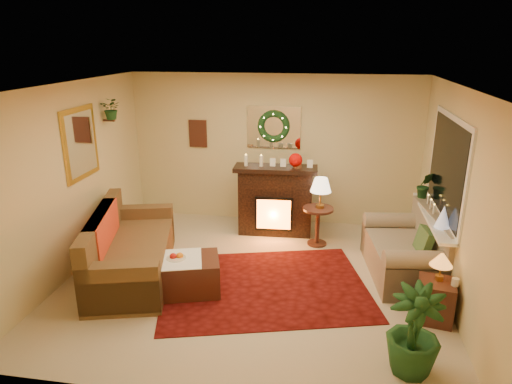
% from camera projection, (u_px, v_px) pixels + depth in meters
% --- Properties ---
extents(floor, '(5.00, 5.00, 0.00)m').
position_uv_depth(floor, '(252.00, 279.00, 6.25)').
color(floor, beige).
rests_on(floor, ground).
extents(ceiling, '(5.00, 5.00, 0.00)m').
position_uv_depth(ceiling, '(251.00, 86.00, 5.43)').
color(ceiling, white).
rests_on(ceiling, ground).
extents(wall_back, '(5.00, 5.00, 0.00)m').
position_uv_depth(wall_back, '(274.00, 150.00, 7.95)').
color(wall_back, '#EFD88C').
rests_on(wall_back, ground).
extents(wall_front, '(5.00, 5.00, 0.00)m').
position_uv_depth(wall_front, '(205.00, 274.00, 3.74)').
color(wall_front, '#EFD88C').
rests_on(wall_front, ground).
extents(wall_left, '(4.50, 4.50, 0.00)m').
position_uv_depth(wall_left, '(72.00, 180.00, 6.23)').
color(wall_left, '#EFD88C').
rests_on(wall_left, ground).
extents(wall_right, '(4.50, 4.50, 0.00)m').
position_uv_depth(wall_right, '(457.00, 200.00, 5.46)').
color(wall_right, '#EFD88C').
rests_on(wall_right, ground).
extents(area_rug, '(3.11, 2.64, 0.01)m').
position_uv_depth(area_rug, '(264.00, 286.00, 6.08)').
color(area_rug, '#420305').
rests_on(area_rug, floor).
extents(sofa, '(1.47, 2.33, 0.93)m').
position_uv_depth(sofa, '(132.00, 246.00, 6.26)').
color(sofa, brown).
rests_on(sofa, floor).
extents(red_throw, '(0.77, 1.24, 0.02)m').
position_uv_depth(red_throw, '(133.00, 239.00, 6.43)').
color(red_throw, red).
rests_on(red_throw, sofa).
extents(fireplace, '(1.22, 0.43, 1.10)m').
position_uv_depth(fireplace, '(275.00, 202.00, 7.60)').
color(fireplace, black).
rests_on(fireplace, floor).
extents(poinsettia, '(0.22, 0.22, 0.22)m').
position_uv_depth(poinsettia, '(296.00, 160.00, 7.28)').
color(poinsettia, '#CA0400').
rests_on(poinsettia, fireplace).
extents(mantel_candle_a, '(0.06, 0.06, 0.19)m').
position_uv_depth(mantel_candle_a, '(246.00, 161.00, 7.41)').
color(mantel_candle_a, silver).
rests_on(mantel_candle_a, fireplace).
extents(mantel_candle_b, '(0.06, 0.06, 0.18)m').
position_uv_depth(mantel_candle_b, '(261.00, 161.00, 7.38)').
color(mantel_candle_b, beige).
rests_on(mantel_candle_b, fireplace).
extents(mantel_mirror, '(0.92, 0.02, 0.72)m').
position_uv_depth(mantel_mirror, '(274.00, 127.00, 7.80)').
color(mantel_mirror, white).
rests_on(mantel_mirror, wall_back).
extents(wreath, '(0.55, 0.11, 0.55)m').
position_uv_depth(wreath, '(273.00, 127.00, 7.76)').
color(wreath, '#194719').
rests_on(wreath, wall_back).
extents(wall_art, '(0.32, 0.03, 0.48)m').
position_uv_depth(wall_art, '(198.00, 134.00, 8.06)').
color(wall_art, '#381E11').
rests_on(wall_art, wall_back).
extents(gold_mirror, '(0.03, 0.84, 1.00)m').
position_uv_depth(gold_mirror, '(80.00, 143.00, 6.36)').
color(gold_mirror, gold).
rests_on(gold_mirror, wall_left).
extents(hanging_plant, '(0.33, 0.28, 0.36)m').
position_uv_depth(hanging_plant, '(113.00, 119.00, 6.97)').
color(hanging_plant, '#194719').
rests_on(hanging_plant, wall_left).
extents(loveseat, '(1.09, 1.66, 0.90)m').
position_uv_depth(loveseat, '(405.00, 247.00, 6.27)').
color(loveseat, '#9A8864').
rests_on(loveseat, floor).
extents(window_frame, '(0.03, 1.86, 1.36)m').
position_uv_depth(window_frame, '(448.00, 168.00, 5.90)').
color(window_frame, white).
rests_on(window_frame, wall_right).
extents(window_glass, '(0.02, 1.70, 1.22)m').
position_uv_depth(window_glass, '(447.00, 168.00, 5.90)').
color(window_glass, black).
rests_on(window_glass, wall_right).
extents(window_sill, '(0.22, 1.86, 0.04)m').
position_uv_depth(window_sill, '(433.00, 216.00, 6.13)').
color(window_sill, white).
rests_on(window_sill, wall_right).
extents(mini_tree, '(0.19, 0.19, 0.28)m').
position_uv_depth(mini_tree, '(443.00, 217.00, 5.65)').
color(mini_tree, silver).
rests_on(mini_tree, window_sill).
extents(sill_plant, '(0.29, 0.23, 0.52)m').
position_uv_depth(sill_plant, '(425.00, 186.00, 6.70)').
color(sill_plant, '#12360F').
rests_on(sill_plant, window_sill).
extents(side_table_round, '(0.60, 0.60, 0.62)m').
position_uv_depth(side_table_round, '(317.00, 225.00, 7.23)').
color(side_table_round, '#42281C').
rests_on(side_table_round, floor).
extents(lamp_cream, '(0.33, 0.33, 0.50)m').
position_uv_depth(lamp_cream, '(321.00, 192.00, 7.06)').
color(lamp_cream, '#FFE3B9').
rests_on(lamp_cream, side_table_round).
extents(end_table_square, '(0.47, 0.47, 0.50)m').
position_uv_depth(end_table_square, '(435.00, 299.00, 5.28)').
color(end_table_square, '#452617').
rests_on(end_table_square, floor).
extents(lamp_tiffany, '(0.26, 0.26, 0.37)m').
position_uv_depth(lamp_tiffany, '(442.00, 261.00, 5.17)').
color(lamp_tiffany, orange).
rests_on(lamp_tiffany, end_table_square).
extents(coffee_table, '(1.23, 0.90, 0.46)m').
position_uv_depth(coffee_table, '(176.00, 277.00, 5.88)').
color(coffee_table, black).
rests_on(coffee_table, floor).
extents(fruit_bowl, '(0.25, 0.25, 0.06)m').
position_uv_depth(fruit_bowl, '(176.00, 260.00, 5.83)').
color(fruit_bowl, silver).
rests_on(fruit_bowl, coffee_table).
extents(floor_palm, '(1.81, 1.81, 2.77)m').
position_uv_depth(floor_palm, '(414.00, 332.00, 4.38)').
color(floor_palm, black).
rests_on(floor_palm, floor).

